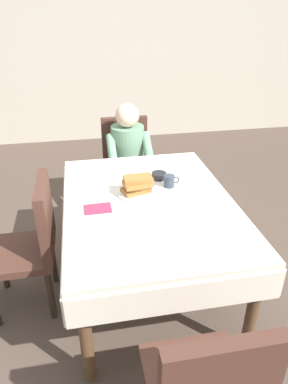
# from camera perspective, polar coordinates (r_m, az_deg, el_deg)

# --- Properties ---
(ground_plane) EXTENTS (14.00, 14.00, 0.00)m
(ground_plane) POSITION_cam_1_polar(r_m,az_deg,el_deg) (2.75, 0.70, -14.87)
(ground_plane) COLOR brown
(back_wall) EXTENTS (12.00, 0.16, 3.20)m
(back_wall) POSITION_cam_1_polar(r_m,az_deg,el_deg) (5.38, -7.01, 25.32)
(back_wall) COLOR beige
(back_wall) RESTS_ON ground
(dining_table_main) EXTENTS (1.12, 1.52, 0.74)m
(dining_table_main) POSITION_cam_1_polar(r_m,az_deg,el_deg) (2.35, 0.79, -3.26)
(dining_table_main) COLOR silver
(dining_table_main) RESTS_ON ground
(chair_diner) EXTENTS (0.44, 0.45, 0.93)m
(chair_diner) POSITION_cam_1_polar(r_m,az_deg,el_deg) (3.43, -2.88, 5.21)
(chair_diner) COLOR #4C2D23
(chair_diner) RESTS_ON ground
(diner_person) EXTENTS (0.40, 0.43, 1.12)m
(diner_person) POSITION_cam_1_polar(r_m,az_deg,el_deg) (3.23, -2.55, 6.39)
(diner_person) COLOR gray
(diner_person) RESTS_ON ground
(chair_left_side) EXTENTS (0.45, 0.44, 0.93)m
(chair_left_side) POSITION_cam_1_polar(r_m,az_deg,el_deg) (2.41, -17.66, -7.33)
(chair_left_side) COLOR #4C2D23
(chair_left_side) RESTS_ON ground
(plate_breakfast) EXTENTS (0.28, 0.28, 0.02)m
(plate_breakfast) POSITION_cam_1_polar(r_m,az_deg,el_deg) (2.37, -0.95, -0.20)
(plate_breakfast) COLOR white
(plate_breakfast) RESTS_ON dining_table_main
(breakfast_stack) EXTENTS (0.22, 0.17, 0.11)m
(breakfast_stack) POSITION_cam_1_polar(r_m,az_deg,el_deg) (2.34, -1.08, 1.25)
(breakfast_stack) COLOR #A36B33
(breakfast_stack) RESTS_ON plate_breakfast
(cup_coffee) EXTENTS (0.11, 0.08, 0.08)m
(cup_coffee) POSITION_cam_1_polar(r_m,az_deg,el_deg) (2.46, 4.17, 1.80)
(cup_coffee) COLOR #333D4C
(cup_coffee) RESTS_ON dining_table_main
(bowl_butter) EXTENTS (0.11, 0.11, 0.04)m
(bowl_butter) POSITION_cam_1_polar(r_m,az_deg,el_deg) (2.58, 2.47, 2.68)
(bowl_butter) COLOR black
(bowl_butter) RESTS_ON dining_table_main
(fork_left_of_plate) EXTENTS (0.03, 0.18, 0.00)m
(fork_left_of_plate) POSITION_cam_1_polar(r_m,az_deg,el_deg) (2.33, -5.47, -0.96)
(fork_left_of_plate) COLOR silver
(fork_left_of_plate) RESTS_ON dining_table_main
(knife_right_of_plate) EXTENTS (0.02, 0.20, 0.00)m
(knife_right_of_plate) POSITION_cam_1_polar(r_m,az_deg,el_deg) (2.39, 3.62, -0.13)
(knife_right_of_plate) COLOR silver
(knife_right_of_plate) RESTS_ON dining_table_main
(spoon_near_edge) EXTENTS (0.15, 0.02, 0.00)m
(spoon_near_edge) POSITION_cam_1_polar(r_m,az_deg,el_deg) (2.10, 0.00, -4.56)
(spoon_near_edge) COLOR silver
(spoon_near_edge) RESTS_ON dining_table_main
(napkin_folded) EXTENTS (0.17, 0.12, 0.01)m
(napkin_folded) POSITION_cam_1_polar(r_m,az_deg,el_deg) (2.22, -7.54, -2.70)
(napkin_folded) COLOR #8C2D4C
(napkin_folded) RESTS_ON dining_table_main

